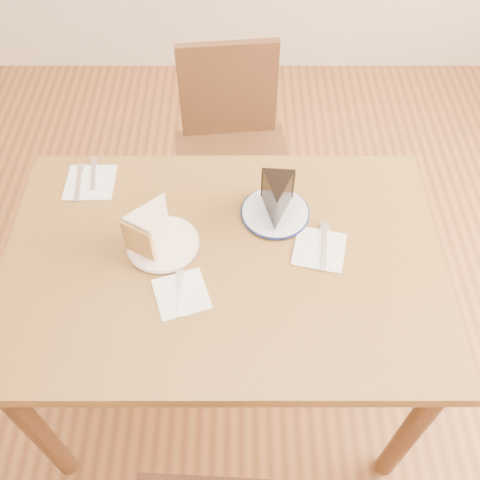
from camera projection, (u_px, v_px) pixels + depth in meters
name	position (u px, v px, depth m)	size (l,w,h in m)	color
ground	(228.00, 373.00, 2.04)	(4.00, 4.00, 0.00)	#532D16
table	(224.00, 278.00, 1.53)	(1.20, 0.80, 0.75)	#4D3215
chair_far	(232.00, 154.00, 2.08)	(0.48, 0.48, 0.88)	black
plate_cream	(163.00, 244.00, 1.47)	(0.19, 0.19, 0.01)	white
plate_navy	(275.00, 213.00, 1.54)	(0.19, 0.19, 0.01)	white
carrot_cake	(154.00, 224.00, 1.44)	(0.09, 0.13, 0.11)	beige
chocolate_cake	(277.00, 201.00, 1.49)	(0.09, 0.13, 0.10)	black
napkin_cream	(181.00, 294.00, 1.38)	(0.13, 0.13, 0.00)	white
napkin_navy	(319.00, 249.00, 1.46)	(0.14, 0.14, 0.00)	white
napkin_spare	(90.00, 182.00, 1.62)	(0.15, 0.15, 0.00)	white
fork_cream	(180.00, 293.00, 1.37)	(0.01, 0.14, 0.00)	silver
knife_navy	(324.00, 246.00, 1.47)	(0.02, 0.17, 0.00)	white
fork_spare	(93.00, 174.00, 1.64)	(0.01, 0.14, 0.00)	silver
knife_spare	(79.00, 183.00, 1.61)	(0.01, 0.16, 0.00)	silver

